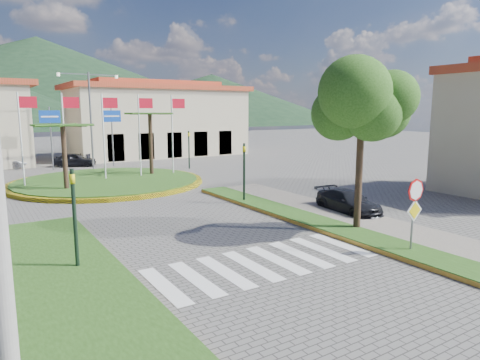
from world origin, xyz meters
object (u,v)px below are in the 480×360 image
car_dark_b (103,155)px  white_van (5,162)px  roundabout_island (108,181)px  car_side_right (348,202)px  deciduous_tree (362,104)px  car_dark_a (75,160)px  stop_sign (414,203)px

car_dark_b → white_van: bearing=76.9°
roundabout_island → car_side_right: roundabout_island is taller
deciduous_tree → car_dark_a: deciduous_tree is taller
roundabout_island → car_dark_a: size_ratio=3.54×
white_van → car_side_right: bearing=-130.8°
car_dark_b → car_side_right: 27.49m
white_van → car_dark_b: car_dark_b is taller
deciduous_tree → white_van: (-10.72, 29.67, -4.63)m
roundabout_island → deciduous_tree: bearing=-72.1°
stop_sign → white_van: (-10.12, 32.71, -1.24)m
white_van → car_dark_a: bearing=-87.2°
deciduous_tree → car_side_right: 5.57m
car_dark_b → car_side_right: (4.49, -27.12, -0.11)m
roundabout_island → stop_sign: roundabout_island is taller
stop_sign → white_van: 34.26m
roundabout_island → stop_sign: (4.90, -20.04, 1.62)m
white_van → car_dark_a: car_dark_a is taller
white_van → car_dark_b: 8.23m
deciduous_tree → roundabout_island: bearing=107.9°
roundabout_island → car_dark_a: (0.04, 10.61, 0.44)m
white_van → car_dark_a: size_ratio=1.10×
white_van → car_side_right: size_ratio=1.04×
stop_sign → car_side_right: stop_sign is taller
deciduous_tree → car_side_right: (2.00, 2.37, -4.62)m
roundabout_island → car_dark_b: (3.01, 12.50, 0.49)m
car_dark_a → roundabout_island: bearing=-155.9°
car_dark_a → car_side_right: bearing=-139.2°
stop_sign → car_dark_a: size_ratio=0.74×
deciduous_tree → car_side_right: bearing=49.9°
car_dark_a → deciduous_tree: bearing=-144.5°
car_dark_a → car_dark_b: size_ratio=0.90×
deciduous_tree → car_side_right: deciduous_tree is taller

